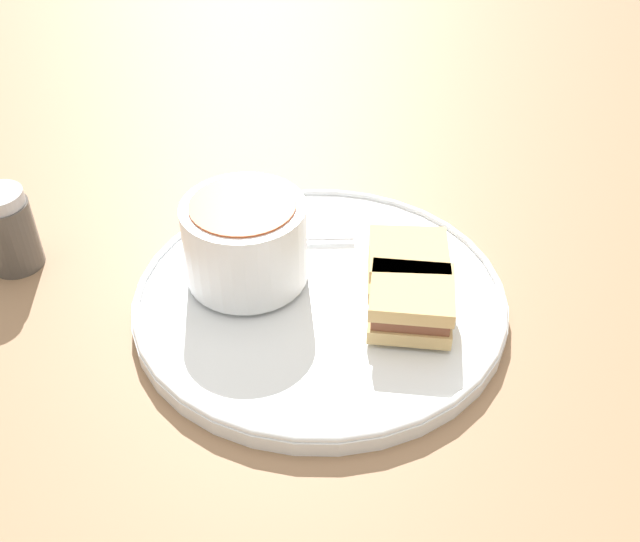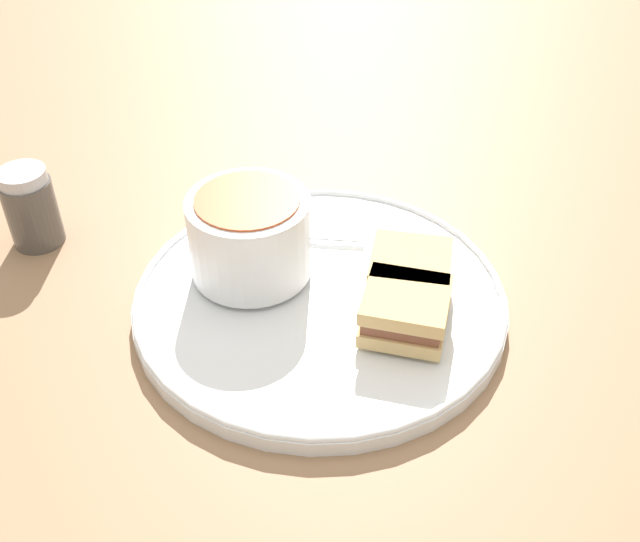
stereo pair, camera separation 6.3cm
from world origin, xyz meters
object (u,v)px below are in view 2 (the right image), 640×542
(sandwich_half_near, at_px, (405,311))
(sandwich_half_far, at_px, (410,272))
(spoon, at_px, (268,232))
(salt_shaker, at_px, (31,208))
(soup_bowl, at_px, (248,237))

(sandwich_half_near, relative_size, sandwich_half_far, 0.96)
(sandwich_half_near, bearing_deg, spoon, -21.71)
(sandwich_half_far, bearing_deg, salt_shaker, 10.18)
(spoon, height_order, salt_shaker, salt_shaker)
(soup_bowl, distance_m, salt_shaker, 0.22)
(soup_bowl, relative_size, sandwich_half_near, 1.35)
(sandwich_half_far, bearing_deg, sandwich_half_near, 105.78)
(sandwich_half_near, bearing_deg, salt_shaker, 2.66)
(soup_bowl, relative_size, sandwich_half_far, 1.30)
(sandwich_half_near, bearing_deg, soup_bowl, -4.01)
(spoon, relative_size, salt_shaker, 1.47)
(sandwich_half_near, bearing_deg, sandwich_half_far, -74.22)
(spoon, xyz_separation_m, sandwich_half_far, (-0.15, 0.02, 0.01))
(soup_bowl, bearing_deg, sandwich_half_near, 175.99)
(sandwich_half_far, bearing_deg, soup_bowl, 15.07)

